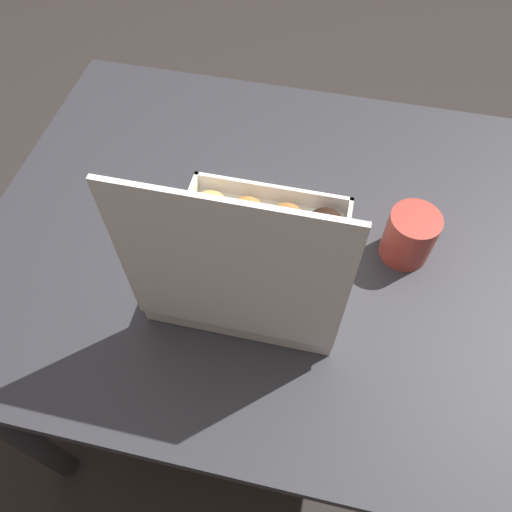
% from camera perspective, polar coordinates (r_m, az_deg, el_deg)
% --- Properties ---
extents(ground_plane, '(8.00, 8.00, 0.00)m').
position_cam_1_polar(ground_plane, '(1.63, 1.85, -13.73)').
color(ground_plane, '#2D2826').
extents(dining_table, '(1.14, 0.87, 0.77)m').
position_cam_1_polar(dining_table, '(1.04, 2.84, -1.13)').
color(dining_table, '#2D2D33').
rests_on(dining_table, ground_plane).
extents(donut_box, '(0.31, 0.31, 0.36)m').
position_cam_1_polar(donut_box, '(0.84, -0.40, -0.37)').
color(donut_box, silver).
rests_on(donut_box, dining_table).
extents(coffee_mug, '(0.09, 0.09, 0.10)m').
position_cam_1_polar(coffee_mug, '(0.92, 17.17, 2.27)').
color(coffee_mug, '#A3382D').
rests_on(coffee_mug, dining_table).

